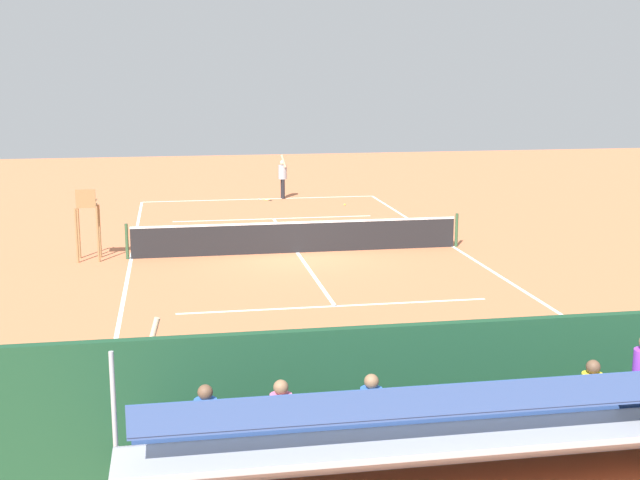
{
  "coord_description": "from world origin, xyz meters",
  "views": [
    {
      "loc": [
        3.74,
        25.12,
        5.57
      ],
      "look_at": [
        0.0,
        4.0,
        1.2
      ],
      "focal_mm": 47.51,
      "sensor_mm": 36.0,
      "label": 1
    }
  ],
  "objects_px": {
    "tennis_player": "(283,175)",
    "line_judge": "(158,380)",
    "tennis_racket": "(267,200)",
    "tennis_net": "(297,237)",
    "umpire_chair": "(87,217)",
    "equipment_bag": "(448,423)",
    "bleacher_stand": "(467,433)",
    "courtside_bench": "(538,391)",
    "tennis_ball_near": "(345,205)"
  },
  "relations": [
    {
      "from": "tennis_racket",
      "to": "tennis_ball_near",
      "type": "xyz_separation_m",
      "value": [
        -2.99,
        2.02,
        0.02
      ]
    },
    {
      "from": "umpire_chair",
      "to": "line_judge",
      "type": "height_order",
      "value": "umpire_chair"
    },
    {
      "from": "tennis_racket",
      "to": "line_judge",
      "type": "distance_m",
      "value": 24.09
    },
    {
      "from": "bleacher_stand",
      "to": "line_judge",
      "type": "bearing_deg",
      "value": -30.41
    },
    {
      "from": "tennis_racket",
      "to": "line_judge",
      "type": "height_order",
      "value": "line_judge"
    },
    {
      "from": "courtside_bench",
      "to": "equipment_bag",
      "type": "bearing_deg",
      "value": 4.83
    },
    {
      "from": "line_judge",
      "to": "bleacher_stand",
      "type": "bearing_deg",
      "value": 149.59
    },
    {
      "from": "tennis_net",
      "to": "bleacher_stand",
      "type": "bearing_deg",
      "value": 89.78
    },
    {
      "from": "tennis_player",
      "to": "line_judge",
      "type": "height_order",
      "value": "same"
    },
    {
      "from": "bleacher_stand",
      "to": "tennis_racket",
      "type": "relative_size",
      "value": 15.6
    },
    {
      "from": "tennis_net",
      "to": "umpire_chair",
      "type": "relative_size",
      "value": 4.81
    },
    {
      "from": "tennis_racket",
      "to": "equipment_bag",
      "type": "bearing_deg",
      "value": 90.13
    },
    {
      "from": "tennis_net",
      "to": "tennis_racket",
      "type": "height_order",
      "value": "tennis_net"
    },
    {
      "from": "umpire_chair",
      "to": "equipment_bag",
      "type": "bearing_deg",
      "value": 116.02
    },
    {
      "from": "equipment_bag",
      "to": "courtside_bench",
      "type": "bearing_deg",
      "value": -175.17
    },
    {
      "from": "tennis_net",
      "to": "bleacher_stand",
      "type": "distance_m",
      "value": 15.32
    },
    {
      "from": "tennis_net",
      "to": "courtside_bench",
      "type": "distance_m",
      "value": 13.4
    },
    {
      "from": "umpire_chair",
      "to": "courtside_bench",
      "type": "height_order",
      "value": "umpire_chair"
    },
    {
      "from": "bleacher_stand",
      "to": "line_judge",
      "type": "xyz_separation_m",
      "value": [
        3.98,
        -2.34,
        0.12
      ]
    },
    {
      "from": "umpire_chair",
      "to": "tennis_player",
      "type": "height_order",
      "value": "umpire_chair"
    },
    {
      "from": "equipment_bag",
      "to": "tennis_racket",
      "type": "bearing_deg",
      "value": -89.87
    },
    {
      "from": "tennis_player",
      "to": "line_judge",
      "type": "distance_m",
      "value": 24.52
    },
    {
      "from": "bleacher_stand",
      "to": "equipment_bag",
      "type": "relative_size",
      "value": 10.07
    },
    {
      "from": "equipment_bag",
      "to": "line_judge",
      "type": "relative_size",
      "value": 0.47
    },
    {
      "from": "bleacher_stand",
      "to": "equipment_bag",
      "type": "distance_m",
      "value": 2.08
    },
    {
      "from": "courtside_bench",
      "to": "equipment_bag",
      "type": "distance_m",
      "value": 1.57
    },
    {
      "from": "equipment_bag",
      "to": "tennis_ball_near",
      "type": "relative_size",
      "value": 13.64
    },
    {
      "from": "bleacher_stand",
      "to": "tennis_ball_near",
      "type": "distance_m",
      "value": 24.24
    },
    {
      "from": "tennis_player",
      "to": "tennis_net",
      "type": "bearing_deg",
      "value": 84.73
    },
    {
      "from": "tennis_racket",
      "to": "tennis_net",
      "type": "bearing_deg",
      "value": 88.42
    },
    {
      "from": "tennis_net",
      "to": "equipment_bag",
      "type": "relative_size",
      "value": 11.44
    },
    {
      "from": "tennis_net",
      "to": "umpire_chair",
      "type": "distance_m",
      "value": 6.25
    },
    {
      "from": "tennis_ball_near",
      "to": "tennis_racket",
      "type": "bearing_deg",
      "value": -34.05
    },
    {
      "from": "bleacher_stand",
      "to": "tennis_ball_near",
      "type": "bearing_deg",
      "value": -97.93
    },
    {
      "from": "tennis_ball_near",
      "to": "bleacher_stand",
      "type": "bearing_deg",
      "value": 82.07
    },
    {
      "from": "tennis_player",
      "to": "tennis_ball_near",
      "type": "bearing_deg",
      "value": 134.18
    },
    {
      "from": "tennis_net",
      "to": "bleacher_stand",
      "type": "xyz_separation_m",
      "value": [
        0.06,
        15.31,
        0.39
      ]
    },
    {
      "from": "tennis_net",
      "to": "line_judge",
      "type": "relative_size",
      "value": 5.35
    },
    {
      "from": "tennis_player",
      "to": "tennis_racket",
      "type": "height_order",
      "value": "tennis_player"
    },
    {
      "from": "tennis_ball_near",
      "to": "line_judge",
      "type": "xyz_separation_m",
      "value": [
        7.32,
        21.66,
        0.98
      ]
    },
    {
      "from": "courtside_bench",
      "to": "tennis_racket",
      "type": "bearing_deg",
      "value": -86.24
    },
    {
      "from": "bleacher_stand",
      "to": "courtside_bench",
      "type": "height_order",
      "value": "bleacher_stand"
    },
    {
      "from": "equipment_bag",
      "to": "tennis_ball_near",
      "type": "distance_m",
      "value": 22.28
    },
    {
      "from": "umpire_chair",
      "to": "tennis_racket",
      "type": "distance_m",
      "value": 12.57
    },
    {
      "from": "tennis_net",
      "to": "tennis_player",
      "type": "xyz_separation_m",
      "value": [
        -1.02,
        -11.02,
        0.51
      ]
    },
    {
      "from": "bleacher_stand",
      "to": "umpire_chair",
      "type": "height_order",
      "value": "bleacher_stand"
    },
    {
      "from": "courtside_bench",
      "to": "line_judge",
      "type": "xyz_separation_m",
      "value": [
        5.91,
        -0.3,
        0.46
      ]
    },
    {
      "from": "tennis_racket",
      "to": "bleacher_stand",
      "type": "bearing_deg",
      "value": 89.22
    },
    {
      "from": "line_judge",
      "to": "tennis_net",
      "type": "bearing_deg",
      "value": -107.3
    },
    {
      "from": "bleacher_stand",
      "to": "tennis_racket",
      "type": "bearing_deg",
      "value": -90.78
    }
  ]
}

